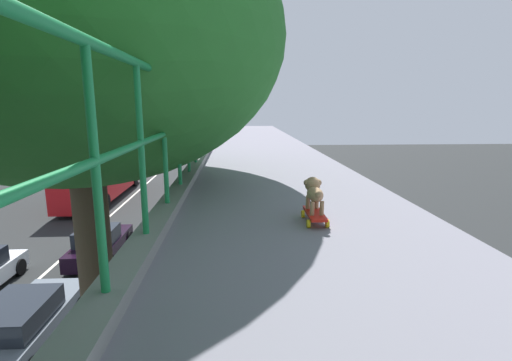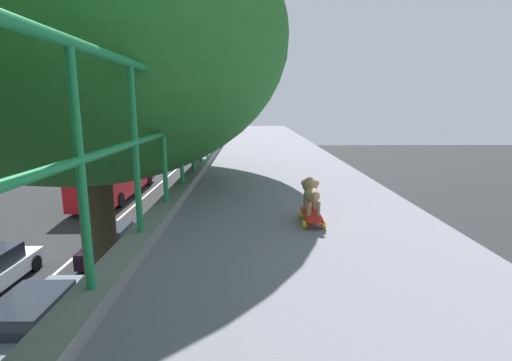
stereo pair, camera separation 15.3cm
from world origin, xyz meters
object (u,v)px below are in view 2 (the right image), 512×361
at_px(car_grey_fifth, 37,320).
at_px(city_bus, 117,169).
at_px(car_black_seventh, 113,242).
at_px(toy_skateboard, 311,215).
at_px(small_dog, 311,192).

height_order(car_grey_fifth, city_bus, city_bus).
xyz_separation_m(car_black_seventh, city_bus, (-3.57, 10.96, 1.30)).
relative_size(car_grey_fifth, city_bus, 0.40).
relative_size(city_bus, toy_skateboard, 25.20).
xyz_separation_m(city_bus, small_dog, (9.99, -23.12, 3.71)).
bearing_deg(city_bus, toy_skateboard, -66.67).
xyz_separation_m(car_grey_fifth, city_bus, (-3.69, 17.00, 1.25)).
height_order(car_grey_fifth, car_black_seventh, car_grey_fifth).
height_order(car_black_seventh, small_dog, small_dog).
bearing_deg(toy_skateboard, car_grey_fifth, 135.56).
xyz_separation_m(car_black_seventh, toy_skateboard, (6.42, -12.22, 4.82)).
relative_size(car_grey_fifth, car_black_seventh, 1.10).
height_order(city_bus, toy_skateboard, toy_skateboard).
xyz_separation_m(toy_skateboard, small_dog, (0.00, 0.05, 0.19)).
distance_m(city_bus, toy_skateboard, 25.48).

